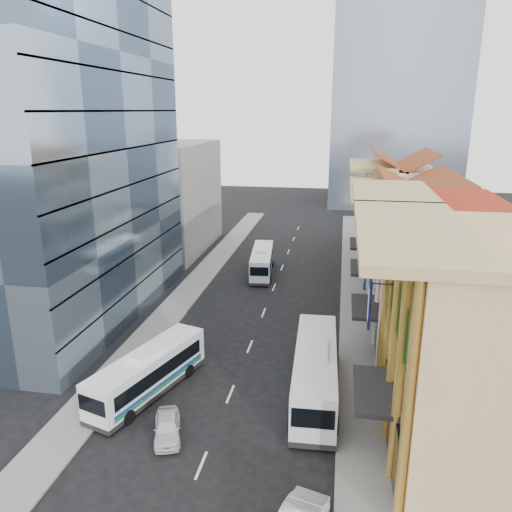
% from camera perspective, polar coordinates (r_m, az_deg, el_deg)
% --- Properties ---
extents(ground, '(200.00, 200.00, 0.00)m').
position_cam_1_polar(ground, '(28.03, -6.90, -23.93)').
color(ground, black).
rests_on(ground, ground).
extents(sidewalk_right, '(3.00, 90.00, 0.15)m').
position_cam_1_polar(sidewalk_right, '(46.06, 11.45, -6.99)').
color(sidewalk_right, slate).
rests_on(sidewalk_right, ground).
extents(sidewalk_left, '(3.00, 90.00, 0.15)m').
position_cam_1_polar(sidewalk_left, '(48.46, -9.15, -5.66)').
color(sidewalk_left, slate).
rests_on(sidewalk_left, ground).
extents(shophouse_tan, '(8.00, 14.00, 12.00)m').
position_cam_1_polar(shophouse_tan, '(29.03, 23.86, -9.72)').
color(shophouse_tan, '#D8B77C').
rests_on(shophouse_tan, ground).
extents(shophouse_red, '(8.00, 10.00, 12.00)m').
position_cam_1_polar(shophouse_red, '(39.94, 19.98, -2.26)').
color(shophouse_red, '#A12512').
rests_on(shophouse_red, ground).
extents(shophouse_cream_near, '(8.00, 9.00, 10.00)m').
position_cam_1_polar(shophouse_cream_near, '(49.20, 18.08, 0.12)').
color(shophouse_cream_near, silver).
rests_on(shophouse_cream_near, ground).
extents(shophouse_cream_mid, '(8.00, 9.00, 10.00)m').
position_cam_1_polar(shophouse_cream_mid, '(57.84, 16.92, 2.58)').
color(shophouse_cream_mid, silver).
rests_on(shophouse_cream_mid, ground).
extents(shophouse_cream_far, '(8.00, 12.00, 11.00)m').
position_cam_1_polar(shophouse_cream_far, '(67.94, 15.97, 5.07)').
color(shophouse_cream_far, silver).
rests_on(shophouse_cream_far, ground).
extents(office_tower, '(12.00, 26.00, 30.00)m').
position_cam_1_polar(office_tower, '(46.03, -21.53, 11.43)').
color(office_tower, '#43576B').
rests_on(office_tower, ground).
extents(office_block_far, '(10.00, 18.00, 14.00)m').
position_cam_1_polar(office_block_far, '(67.27, -10.02, 6.64)').
color(office_block_far, gray).
rests_on(office_block_far, ground).
extents(bus_left_near, '(5.25, 10.18, 3.19)m').
position_cam_1_polar(bus_left_near, '(34.30, -12.23, -12.76)').
color(bus_left_near, white).
rests_on(bus_left_near, ground).
extents(bus_left_far, '(3.19, 9.75, 3.07)m').
position_cam_1_polar(bus_left_far, '(56.81, 0.68, -0.56)').
color(bus_left_far, silver).
rests_on(bus_left_far, ground).
extents(bus_right, '(3.13, 11.65, 3.71)m').
position_cam_1_polar(bus_right, '(33.31, 6.79, -12.91)').
color(bus_right, silver).
rests_on(bus_right, ground).
extents(sedan_left, '(2.58, 3.95, 1.25)m').
position_cam_1_polar(sedan_left, '(30.60, -10.11, -18.70)').
color(sedan_left, silver).
rests_on(sedan_left, ground).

